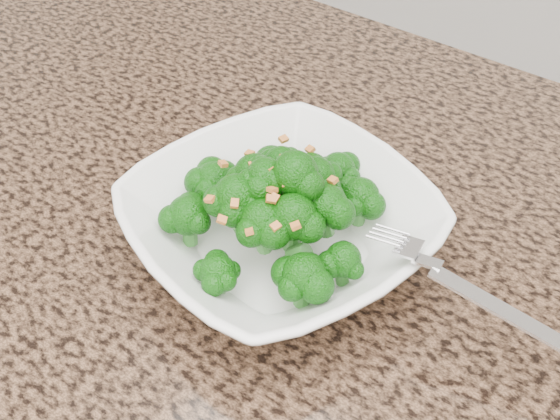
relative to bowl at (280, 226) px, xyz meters
The scene contains 5 objects.
granite_counter 0.13m from the bowl, 55.89° to the right, with size 1.64×1.04×0.03m, color brown.
bowl is the anchor object (origin of this frame).
broccoli_pile 0.07m from the bowl, ahead, with size 0.22×0.22×0.07m, color #0F5609, non-canonical shape.
garlic_topping 0.10m from the bowl, ahead, with size 0.13×0.13×0.01m, color orange, non-canonical shape.
fork 0.14m from the bowl, ahead, with size 0.18×0.03×0.01m, color silver, non-canonical shape.
Camera 1 is at (0.19, 0.06, 1.36)m, focal length 45.00 mm.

